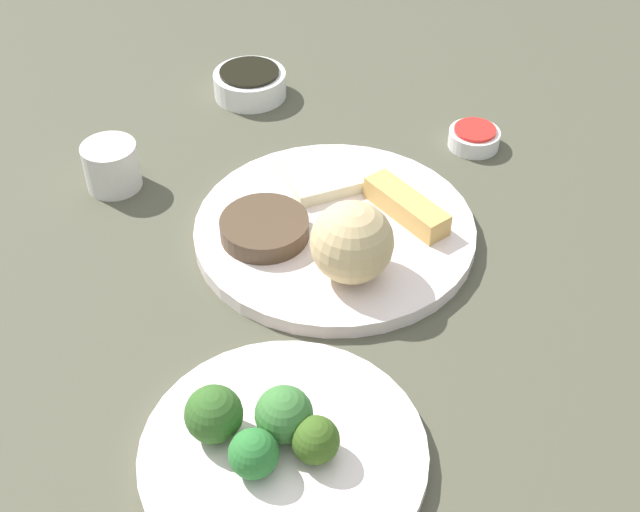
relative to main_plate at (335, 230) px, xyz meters
The scene contains 16 objects.
tabletop 0.04m from the main_plate, 155.52° to the left, with size 2.20×2.20×0.02m, color #494938.
main_plate is the anchor object (origin of this frame).
rice_scoop 0.09m from the main_plate, 29.33° to the right, with size 0.08×0.08×0.08m, color tan.
spring_roll 0.08m from the main_plate, 60.67° to the left, with size 0.10×0.03×0.02m, color tan.
crab_rangoon_wonton 0.08m from the main_plate, 150.67° to the left, with size 0.08×0.08×0.01m, color beige.
stir_fry_heap 0.08m from the main_plate, 119.33° to the right, with size 0.09×0.09×0.02m, color #493726.
broccoli_plate 0.28m from the main_plate, 49.61° to the right, with size 0.23×0.23×0.01m, color white.
broccoli_floret_0 0.27m from the main_plate, 50.00° to the right, with size 0.05×0.05×0.05m, color #3B7535.
broccoli_floret_1 0.28m from the main_plate, 61.34° to the right, with size 0.05×0.05×0.05m, color #325D23.
broccoli_floret_2 0.28m from the main_plate, 44.29° to the right, with size 0.04×0.04×0.04m, color #395A1C.
broccoli_floret_3 0.30m from the main_plate, 53.08° to the right, with size 0.04×0.04×0.04m, color #2A7230.
soy_sauce_bowl 0.30m from the main_plate, 160.11° to the left, with size 0.09×0.09×0.03m, color white.
soy_sauce_bowl_liquid 0.30m from the main_plate, 160.11° to the left, with size 0.08×0.08×0.00m, color black.
sauce_ramekin_sweet_and_sour 0.24m from the main_plate, 94.24° to the left, with size 0.06×0.06×0.02m, color white.
sauce_ramekin_sweet_and_sour_liquid 0.24m from the main_plate, 94.24° to the left, with size 0.05×0.05×0.00m, color red.
teacup 0.26m from the main_plate, 150.15° to the right, with size 0.06×0.06×0.05m, color silver.
Camera 1 is at (0.53, -0.46, 0.60)m, focal length 47.12 mm.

